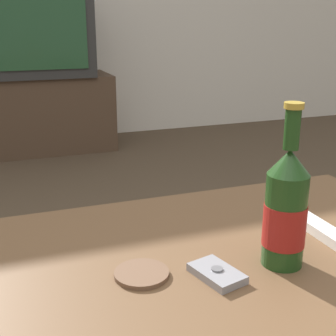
# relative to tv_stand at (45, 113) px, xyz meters

# --- Properties ---
(coffee_table) EXTENTS (1.11, 0.70, 0.48)m
(coffee_table) POSITION_rel_tv_stand_xyz_m (-0.01, -2.71, 0.15)
(coffee_table) COLOR brown
(coffee_table) RESTS_ON ground_plane
(tv_stand) EXTENTS (0.93, 0.49, 0.52)m
(tv_stand) POSITION_rel_tv_stand_xyz_m (0.00, 0.00, 0.00)
(tv_stand) COLOR #4C3828
(tv_stand) RESTS_ON ground_plane
(television) EXTENTS (0.67, 0.55, 0.58)m
(television) POSITION_rel_tv_stand_xyz_m (0.00, -0.00, 0.55)
(television) COLOR #2D2D2D
(television) RESTS_ON tv_stand
(beer_bottle) EXTENTS (0.07, 0.07, 0.29)m
(beer_bottle) POSITION_rel_tv_stand_xyz_m (0.14, -2.74, 0.32)
(beer_bottle) COLOR #1E4219
(beer_bottle) RESTS_ON coffee_table
(cell_phone) EXTENTS (0.08, 0.11, 0.02)m
(cell_phone) POSITION_rel_tv_stand_xyz_m (0.01, -2.74, 0.22)
(cell_phone) COLOR gray
(cell_phone) RESTS_ON coffee_table
(remote_control) EXTENTS (0.04, 0.19, 0.02)m
(remote_control) POSITION_rel_tv_stand_xyz_m (0.28, -2.65, 0.23)
(remote_control) COLOR white
(remote_control) RESTS_ON coffee_table
(coaster) EXTENTS (0.09, 0.09, 0.01)m
(coaster) POSITION_rel_tv_stand_xyz_m (-0.11, -2.69, 0.22)
(coaster) COLOR brown
(coaster) RESTS_ON coffee_table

